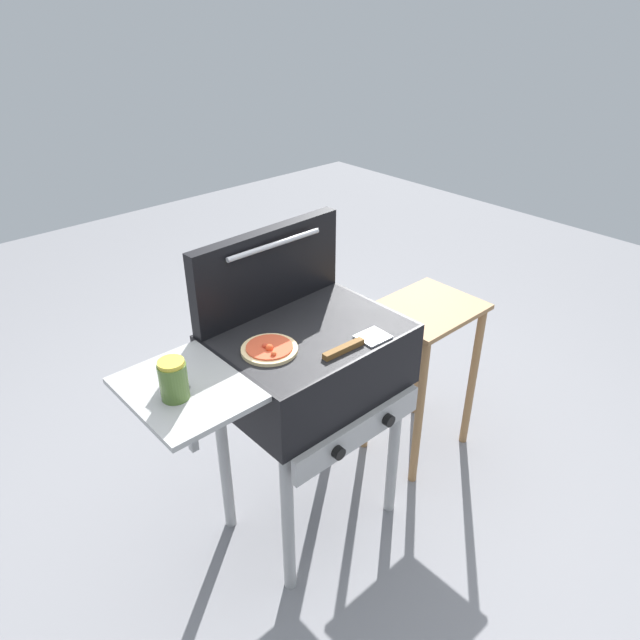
% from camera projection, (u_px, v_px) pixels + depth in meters
% --- Properties ---
extents(ground_plane, '(8.00, 8.00, 0.00)m').
position_uv_depth(ground_plane, '(311.00, 515.00, 2.41)').
color(ground_plane, gray).
extents(grill, '(0.96, 0.53, 0.90)m').
position_uv_depth(grill, '(307.00, 367.00, 2.02)').
color(grill, black).
rests_on(grill, ground_plane).
extents(grill_lid_open, '(0.63, 0.09, 0.30)m').
position_uv_depth(grill_lid_open, '(268.00, 270.00, 2.02)').
color(grill_lid_open, black).
rests_on(grill_lid_open, grill).
extents(pizza_pepperoni, '(0.18, 0.18, 0.03)m').
position_uv_depth(pizza_pepperoni, '(269.00, 349.00, 1.84)').
color(pizza_pepperoni, beige).
rests_on(pizza_pepperoni, grill).
extents(sauce_jar, '(0.08, 0.08, 0.12)m').
position_uv_depth(sauce_jar, '(173.00, 380.00, 1.61)').
color(sauce_jar, '#4C6B2D').
rests_on(sauce_jar, grill).
extents(spatula, '(0.26, 0.09, 0.02)m').
position_uv_depth(spatula, '(356.00, 344.00, 1.87)').
color(spatula, '#B7BABF').
rests_on(spatula, grill).
extents(prep_table, '(0.44, 0.36, 0.75)m').
position_uv_depth(prep_table, '(423.00, 349.00, 2.53)').
color(prep_table, olive).
rests_on(prep_table, ground_plane).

